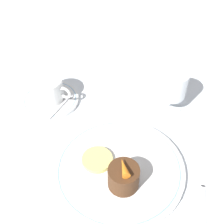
{
  "coord_description": "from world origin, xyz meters",
  "views": [
    {
      "loc": [
        0.11,
        -0.41,
        0.57
      ],
      "look_at": [
        -0.08,
        0.07,
        0.04
      ],
      "focal_mm": 50.0,
      "sensor_mm": 36.0,
      "label": 1
    }
  ],
  "objects_px": {
    "dinner_plate": "(119,169)",
    "fork": "(203,196)",
    "coffee_cup": "(48,89)",
    "dessert_cake": "(124,177)",
    "wine_glass": "(172,86)"
  },
  "relations": [
    {
      "from": "dinner_plate",
      "to": "fork",
      "type": "xyz_separation_m",
      "value": [
        0.18,
        0.0,
        -0.01
      ]
    },
    {
      "from": "dinner_plate",
      "to": "fork",
      "type": "distance_m",
      "value": 0.18
    },
    {
      "from": "dinner_plate",
      "to": "coffee_cup",
      "type": "relative_size",
      "value": 2.63
    },
    {
      "from": "fork",
      "to": "dessert_cake",
      "type": "xyz_separation_m",
      "value": [
        -0.16,
        -0.04,
        0.04
      ]
    },
    {
      "from": "fork",
      "to": "dessert_cake",
      "type": "distance_m",
      "value": 0.17
    },
    {
      "from": "dinner_plate",
      "to": "fork",
      "type": "relative_size",
      "value": 1.45
    },
    {
      "from": "wine_glass",
      "to": "dessert_cake",
      "type": "distance_m",
      "value": 0.27
    },
    {
      "from": "dinner_plate",
      "to": "dessert_cake",
      "type": "distance_m",
      "value": 0.05
    },
    {
      "from": "coffee_cup",
      "to": "wine_glass",
      "type": "bearing_deg",
      "value": 17.33
    },
    {
      "from": "coffee_cup",
      "to": "wine_glass",
      "type": "height_order",
      "value": "wine_glass"
    },
    {
      "from": "wine_glass",
      "to": "dessert_cake",
      "type": "bearing_deg",
      "value": -96.24
    },
    {
      "from": "dessert_cake",
      "to": "wine_glass",
      "type": "bearing_deg",
      "value": 83.76
    },
    {
      "from": "coffee_cup",
      "to": "dessert_cake",
      "type": "distance_m",
      "value": 0.32
    },
    {
      "from": "wine_glass",
      "to": "coffee_cup",
      "type": "bearing_deg",
      "value": -162.67
    },
    {
      "from": "coffee_cup",
      "to": "fork",
      "type": "distance_m",
      "value": 0.45
    }
  ]
}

